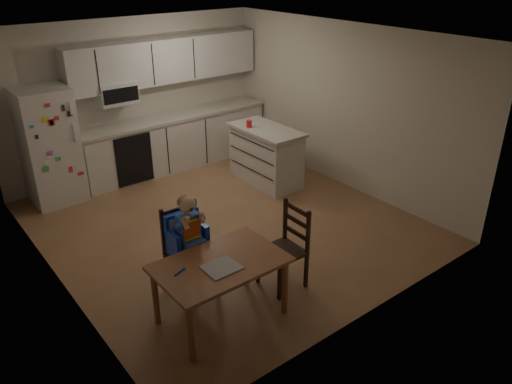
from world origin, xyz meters
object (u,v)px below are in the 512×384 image
(chair_booster, at_px, (187,234))
(dining_table, at_px, (220,270))
(red_cup, at_px, (249,124))
(refrigerator, at_px, (50,146))
(kitchen_island, at_px, (266,156))
(chair_side, at_px, (289,241))

(chair_booster, bearing_deg, dining_table, -89.58)
(red_cup, distance_m, dining_table, 3.44)
(refrigerator, relative_size, kitchen_island, 1.37)
(kitchen_island, height_order, red_cup, red_cup)
(dining_table, relative_size, chair_booster, 1.07)
(chair_booster, bearing_deg, red_cup, 40.22)
(red_cup, height_order, dining_table, red_cup)
(kitchen_island, relative_size, red_cup, 11.03)
(refrigerator, distance_m, kitchen_island, 3.23)
(red_cup, bearing_deg, chair_side, -118.55)
(red_cup, bearing_deg, refrigerator, 155.07)
(chair_booster, height_order, chair_side, chair_booster)
(red_cup, height_order, chair_booster, chair_booster)
(kitchen_island, bearing_deg, red_cup, 129.71)
(kitchen_island, relative_size, chair_side, 1.30)
(kitchen_island, bearing_deg, chair_side, -123.91)
(red_cup, bearing_deg, chair_booster, -140.24)
(red_cup, relative_size, chair_booster, 0.10)
(red_cup, xyz_separation_m, chair_booster, (-2.29, -1.91, -0.27))
(red_cup, bearing_deg, dining_table, -132.23)
(refrigerator, distance_m, chair_booster, 3.18)
(chair_booster, xyz_separation_m, chair_side, (0.94, -0.57, -0.17))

